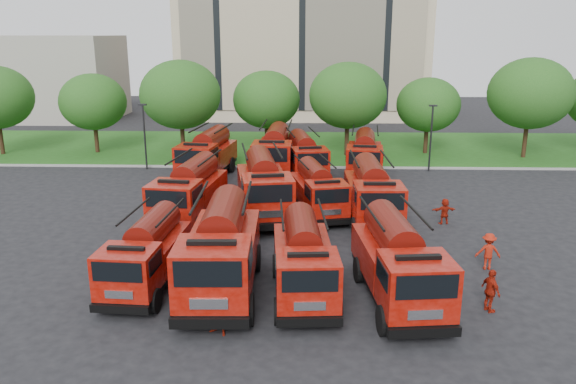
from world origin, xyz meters
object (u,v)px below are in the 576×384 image
Objects in this scene: fire_truck_7 at (372,193)px; fire_truck_11 at (364,156)px; firefighter_2 at (489,311)px; fire_truck_0 at (147,253)px; firefighter_3 at (486,269)px; fire_truck_4 at (190,191)px; firefighter_4 at (174,230)px; fire_truck_3 at (398,262)px; fire_truck_2 at (304,259)px; fire_truck_5 at (263,186)px; fire_truck_6 at (318,190)px; firefighter_5 at (444,224)px; fire_truck_1 at (221,249)px; firefighter_0 at (334,312)px; fire_truck_8 at (208,155)px; fire_truck_10 at (304,157)px; firefighter_1 at (220,334)px; fire_truck_9 at (275,152)px.

fire_truck_11 is (0.59, 10.04, -0.03)m from fire_truck_7.
fire_truck_0 is at bearing 61.61° from firefighter_2.
fire_truck_7 is 8.06m from firefighter_3.
fire_truck_4 is 2.56m from firefighter_4.
fire_truck_2 is at bearing 167.46° from fire_truck_3.
fire_truck_5 is 11.33m from fire_truck_11.
fire_truck_7 is 4.34× the size of firefighter_3.
fire_truck_6 reaches higher than firefighter_5.
fire_truck_1 is 5.14× the size of firefighter_0.
fire_truck_7 is 14.61m from fire_truck_8.
firefighter_5 is (7.04, -1.59, -1.45)m from fire_truck_6.
firefighter_0 is 8.31m from firefighter_3.
fire_truck_5 is at bearing 99.11° from fire_truck_2.
fire_truck_4 is 1.03× the size of fire_truck_11.
fire_truck_4 reaches higher than firefighter_5.
firefighter_2 reaches higher than firefighter_5.
fire_truck_11 is (4.38, 19.30, 0.11)m from fire_truck_2.
fire_truck_8 is (-10.89, 9.75, 0.05)m from fire_truck_7.
fire_truck_10 reaches higher than firefighter_1.
firefighter_4 is (-15.33, 4.69, 0.00)m from firefighter_3.
fire_truck_0 is at bearing -83.27° from fire_truck_4.
firefighter_0 is (1.17, -1.50, -1.54)m from fire_truck_2.
fire_truck_2 reaches higher than firefighter_5.
fire_truck_5 reaches higher than fire_truck_11.
fire_truck_3 is 19.77m from fire_truck_10.
fire_truck_0 reaches higher than firefighter_1.
fire_truck_8 is (-7.09, 19.00, 0.20)m from fire_truck_2.
firefighter_2 is 4.23m from firefighter_3.
fire_truck_2 is (3.36, -0.26, -0.28)m from fire_truck_1.
firefighter_2 is at bearing -30.73° from fire_truck_4.
fire_truck_5 is at bearing -89.08° from fire_truck_9.
fire_truck_10 is at bearing -13.61° from fire_truck_9.
fire_truck_3 is 13.45m from firefighter_4.
fire_truck_1 is 19.37m from fire_truck_9.
fire_truck_4 reaches higher than fire_truck_0.
fire_truck_5 reaches higher than fire_truck_10.
fire_truck_9 reaches higher than fire_truck_7.
fire_truck_1 is 4.01m from firefighter_1.
fire_truck_1 is 8.30m from firefighter_4.
firefighter_4 is 14.95m from firefighter_5.
fire_truck_8 reaches higher than firefighter_2.
fire_truck_0 reaches higher than firefighter_0.
firefighter_4 is at bearing -170.54° from fire_truck_6.
fire_truck_6 is 14.50m from firefighter_1.
firefighter_3 is at bearing -44.23° from fire_truck_5.
fire_truck_6 is 3.98× the size of firefighter_1.
firefighter_3 is (10.65, -7.41, -1.78)m from fire_truck_5.
fire_truck_6 is (7.27, 1.31, -0.23)m from fire_truck_4.
fire_truck_0 is 0.88× the size of fire_truck_11.
firefighter_3 is 1.02× the size of firefighter_4.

